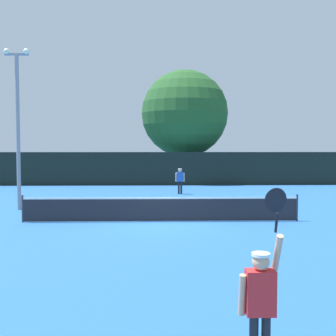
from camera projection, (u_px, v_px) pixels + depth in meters
The scene contains 9 objects.
ground_plane at pixel (161, 221), 16.66m from camera, with size 120.00×120.00×0.00m, color #235693.
tennis_net at pixel (161, 209), 16.64m from camera, with size 10.98×0.08×1.07m.
perimeter_fence at pixel (159, 169), 31.98m from camera, with size 30.28×0.12×2.53m, color black.
player_serving at pixel (261, 294), 5.48m from camera, with size 0.67×0.39×2.46m.
player_receiving at pixel (180, 179), 26.10m from camera, with size 0.57×0.23×1.59m.
tennis_ball at pixel (117, 219), 17.10m from camera, with size 0.07×0.07×0.07m, color #CCE033.
light_pole at pixel (18, 118), 19.53m from camera, with size 1.18×0.28×7.50m.
large_tree at pixel (185, 114), 35.31m from camera, with size 7.27×7.27×9.36m.
parked_car_near at pixel (236, 171), 37.15m from camera, with size 2.37×4.39×1.69m.
Camera 1 is at (-0.16, -16.53, 3.01)m, focal length 44.85 mm.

